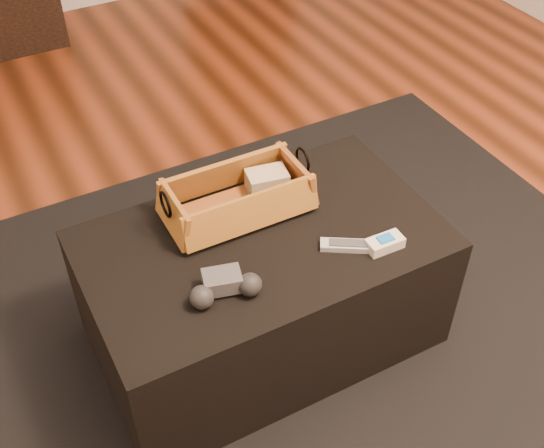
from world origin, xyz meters
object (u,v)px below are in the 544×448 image
game_controller (225,287)px  silver_remote (354,246)px  ottoman (263,289)px  tv_remote (233,210)px  cream_gadget (385,243)px  wicker_basket (237,198)px

game_controller → silver_remote: 0.38m
ottoman → game_controller: (-0.18, -0.14, 0.24)m
tv_remote → cream_gadget: 0.44m
wicker_basket → cream_gadget: size_ratio=4.17×
ottoman → game_controller: size_ratio=5.11×
ottoman → cream_gadget: bearing=-34.8°
game_controller → tv_remote: bearing=60.0°
game_controller → cream_gadget: size_ratio=1.88×
cream_gadget → tv_remote: bearing=134.9°
ottoman → cream_gadget: 0.41m
game_controller → silver_remote: (0.38, -0.01, -0.02)m
wicker_basket → cream_gadget: wicker_basket is taller
wicker_basket → cream_gadget: (0.29, -0.33, -0.03)m
wicker_basket → silver_remote: wicker_basket is taller
wicker_basket → silver_remote: 0.36m
tv_remote → game_controller: game_controller is taller
ottoman → cream_gadget: size_ratio=9.63×
ottoman → silver_remote: silver_remote is taller
ottoman → silver_remote: size_ratio=5.68×
ottoman → tv_remote: (-0.03, 0.12, 0.24)m
tv_remote → ottoman: bearing=-80.6°
wicker_basket → game_controller: 0.33m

